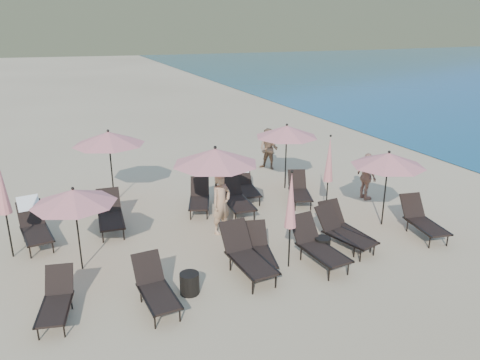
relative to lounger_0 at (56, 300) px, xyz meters
name	(u,v)px	position (x,y,z in m)	size (l,w,h in m)	color
ground	(299,265)	(5.55, 0.00, -0.40)	(800.00, 800.00, 0.00)	#D6BA8C
lounger_0	(56,300)	(0.00, 0.00, 0.00)	(0.86, 1.57, 0.86)	black
lounger_1	(155,287)	(1.92, -0.35, 0.04)	(0.73, 1.66, 0.93)	black
lounger_2	(259,249)	(4.63, 0.41, 0.02)	(0.92, 1.64, 0.89)	black
lounger_3	(246,254)	(4.19, 0.13, 0.10)	(0.82, 1.89, 1.06)	black
lounger_4	(343,231)	(7.05, 0.41, 0.06)	(1.08, 1.83, 0.99)	black
lounger_5	(422,219)	(9.51, 0.21, 0.06)	(0.91, 1.78, 0.97)	black
lounger_6	(34,224)	(-0.41, 3.81, 0.13)	(0.91, 1.86, 1.11)	black
lounger_7	(110,214)	(1.59, 3.86, 0.07)	(0.79, 1.79, 1.00)	black
lounger_8	(199,198)	(4.35, 4.25, 0.02)	(1.09, 1.68, 0.90)	black
lounger_9	(236,197)	(5.34, 3.68, 0.10)	(0.82, 1.90, 1.07)	black
lounger_10	(245,183)	(6.10, 4.74, 0.11)	(0.87, 1.79, 1.07)	black
lounger_11	(299,190)	(7.59, 3.68, 0.02)	(1.09, 1.69, 0.91)	black
lounger_12	(317,245)	(5.99, -0.05, 0.08)	(0.85, 1.85, 1.03)	black
lounger_13	(343,227)	(7.21, 0.63, 0.06)	(0.77, 1.74, 0.98)	black
umbrella_open_0	(74,197)	(0.61, 1.83, 1.45)	(1.95, 1.95, 2.09)	black
umbrella_open_1	(215,156)	(4.29, 2.51, 1.83)	(2.34, 2.34, 2.52)	black
umbrella_open_2	(388,159)	(8.95, 1.18, 1.58)	(2.08, 2.08, 2.24)	black
umbrella_open_3	(109,138)	(1.97, 5.97, 1.76)	(2.27, 2.27, 2.44)	black
umbrella_open_4	(287,131)	(7.78, 5.05, 1.66)	(2.17, 2.17, 2.34)	black
umbrella_closed_0	(291,201)	(5.26, 0.03, 1.31)	(0.29, 0.29, 2.46)	black
umbrella_closed_1	(329,160)	(7.87, 2.49, 1.34)	(0.29, 0.29, 2.50)	black
umbrella_closed_2	(1,185)	(-0.95, 3.14, 1.54)	(0.33, 0.33, 2.78)	black
side_table_0	(190,283)	(2.70, -0.18, -0.16)	(0.43, 0.43, 0.48)	black
side_table_1	(322,246)	(6.34, 0.26, -0.17)	(0.41, 0.41, 0.47)	black
beachgoer_a	(221,203)	(4.43, 2.47, 0.47)	(0.64, 0.42, 1.74)	tan
beachgoer_b	(269,149)	(8.23, 7.32, 0.42)	(0.80, 0.62, 1.64)	#91684A
beachgoer_c	(367,177)	(9.75, 3.07, 0.39)	(0.93, 0.39, 1.58)	tan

